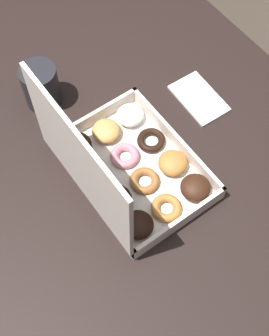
% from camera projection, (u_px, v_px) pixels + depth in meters
% --- Properties ---
extents(ground_plane, '(8.00, 8.00, 0.00)m').
position_uv_depth(ground_plane, '(124.00, 260.00, 1.66)').
color(ground_plane, '#42382D').
extents(dining_table, '(1.26, 0.92, 0.75)m').
position_uv_depth(dining_table, '(118.00, 175.00, 1.08)').
color(dining_table, black).
rests_on(dining_table, ground_plane).
extents(donut_box, '(0.31, 0.23, 0.28)m').
position_uv_depth(donut_box, '(123.00, 167.00, 0.93)').
color(donut_box, silver).
rests_on(donut_box, dining_table).
extents(coffee_mug, '(0.08, 0.08, 0.10)m').
position_uv_depth(coffee_mug, '(41.00, 86.00, 1.02)').
color(coffee_mug, '#232328').
rests_on(coffee_mug, dining_table).
extents(paper_napkin, '(0.14, 0.09, 0.01)m').
position_uv_depth(paper_napkin, '(199.00, 98.00, 1.07)').
color(paper_napkin, white).
rests_on(paper_napkin, dining_table).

